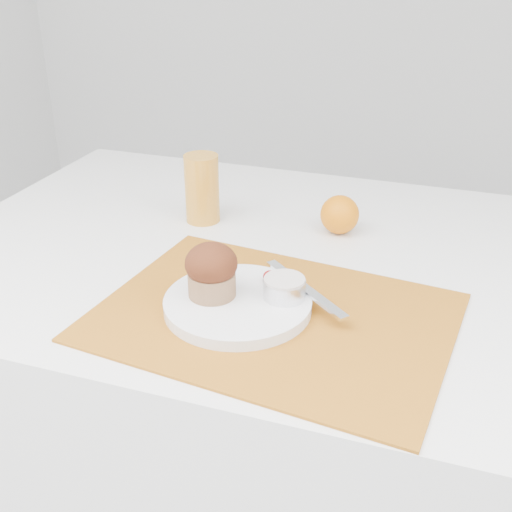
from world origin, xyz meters
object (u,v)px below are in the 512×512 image
(table, at_px, (281,425))
(plate, at_px, (238,304))
(orange, at_px, (340,215))
(juice_glass, at_px, (202,189))
(muffin, at_px, (211,270))

(table, height_order, plate, plate)
(table, relative_size, orange, 17.42)
(juice_glass, bearing_deg, muffin, -64.42)
(muffin, bearing_deg, plate, 0.94)
(plate, height_order, juice_glass, juice_glass)
(plate, distance_m, juice_glass, 0.33)
(orange, bearing_deg, muffin, -110.63)
(orange, xyz_separation_m, juice_glass, (-0.25, -0.03, 0.03))
(plate, height_order, muffin, muffin)
(plate, distance_m, orange, 0.32)
(juice_glass, distance_m, muffin, 0.31)
(table, relative_size, muffin, 14.22)
(table, bearing_deg, muffin, -103.79)
(orange, distance_m, juice_glass, 0.25)
(table, bearing_deg, plate, -93.00)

